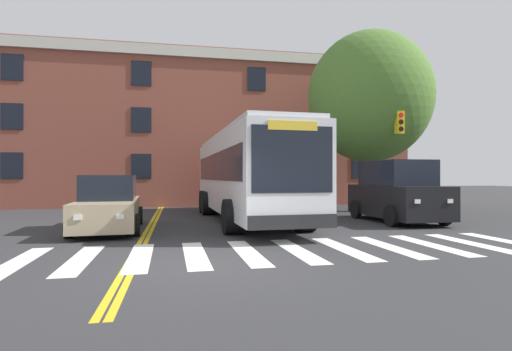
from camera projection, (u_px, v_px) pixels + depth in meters
ground_plane at (210, 264)px, 7.96m from camera, size 120.00×120.00×0.00m
crosswalk at (222, 253)px, 9.03m from camera, size 16.02×3.54×0.01m
lane_line_yellow_inner at (159, 208)px, 22.38m from camera, size 0.12×36.00×0.01m
lane_line_yellow_outer at (162, 208)px, 22.41m from camera, size 0.12×36.00×0.01m
city_bus at (245, 174)px, 15.91m from camera, size 3.19×11.99×3.43m
car_tan_near_lane at (109, 205)px, 12.94m from camera, size 2.24×4.91×1.79m
car_black_far_lane at (396, 193)px, 15.50m from camera, size 2.31×4.66×2.36m
traffic_light_near_corner at (384, 141)px, 18.77m from camera, size 0.35×2.77×5.05m
street_tree_curbside_large at (369, 97)px, 20.05m from camera, size 8.26×8.23×9.02m
building_facade at (148, 134)px, 27.15m from camera, size 33.17×9.66×9.36m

